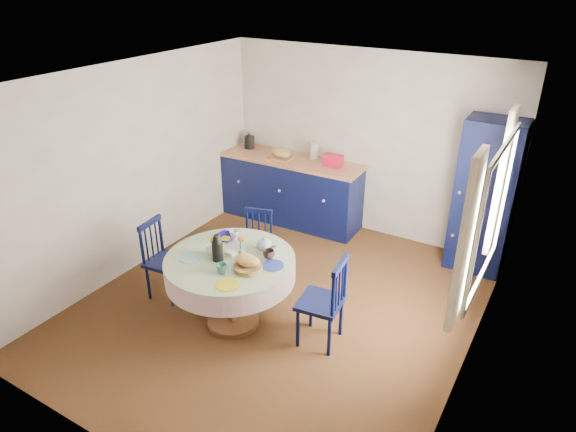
% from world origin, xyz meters
% --- Properties ---
extents(floor, '(4.50, 4.50, 0.00)m').
position_xyz_m(floor, '(0.00, 0.00, 0.00)').
color(floor, black).
rests_on(floor, ground).
extents(ceiling, '(4.50, 4.50, 0.00)m').
position_xyz_m(ceiling, '(0.00, 0.00, 2.50)').
color(ceiling, white).
rests_on(ceiling, wall_back).
extents(wall_back, '(4.00, 0.02, 2.50)m').
position_xyz_m(wall_back, '(0.00, 2.25, 1.25)').
color(wall_back, white).
rests_on(wall_back, floor).
extents(wall_left, '(0.02, 4.50, 2.50)m').
position_xyz_m(wall_left, '(-2.00, 0.00, 1.25)').
color(wall_left, white).
rests_on(wall_left, floor).
extents(wall_right, '(0.02, 4.50, 2.50)m').
position_xyz_m(wall_right, '(2.00, 0.00, 1.25)').
color(wall_right, white).
rests_on(wall_right, floor).
extents(window, '(0.10, 1.74, 1.45)m').
position_xyz_m(window, '(1.95, 0.30, 1.52)').
color(window, white).
rests_on(window, wall_right).
extents(kitchen_counter, '(2.17, 0.71, 1.20)m').
position_xyz_m(kitchen_counter, '(-1.00, 1.96, 0.49)').
color(kitchen_counter, black).
rests_on(kitchen_counter, floor).
extents(pantry_cabinet, '(0.66, 0.49, 1.89)m').
position_xyz_m(pantry_cabinet, '(1.66, 2.00, 0.95)').
color(pantry_cabinet, black).
rests_on(pantry_cabinet, floor).
extents(dining_table, '(1.31, 1.31, 1.08)m').
position_xyz_m(dining_table, '(-0.25, -0.49, 0.67)').
color(dining_table, brown).
rests_on(dining_table, floor).
extents(chair_left, '(0.43, 0.45, 0.91)m').
position_xyz_m(chair_left, '(-1.23, -0.45, 0.46)').
color(chair_left, black).
rests_on(chair_left, floor).
extents(chair_far, '(0.46, 0.45, 0.83)m').
position_xyz_m(chair_far, '(-0.57, 0.43, 0.42)').
color(chair_far, black).
rests_on(chair_far, floor).
extents(chair_right, '(0.46, 0.48, 0.96)m').
position_xyz_m(chair_right, '(0.70, -0.27, 0.49)').
color(chair_right, black).
rests_on(chair_right, floor).
extents(mug_a, '(0.12, 0.12, 0.09)m').
position_xyz_m(mug_a, '(-0.46, -0.52, 0.84)').
color(mug_a, silver).
rests_on(mug_a, dining_table).
extents(mug_b, '(0.10, 0.10, 0.10)m').
position_xyz_m(mug_b, '(-0.16, -0.75, 0.84)').
color(mug_b, '#2D685F').
rests_on(mug_b, dining_table).
extents(mug_c, '(0.12, 0.12, 0.09)m').
position_xyz_m(mug_c, '(0.08, -0.29, 0.84)').
color(mug_c, black).
rests_on(mug_c, dining_table).
extents(mug_d, '(0.10, 0.10, 0.10)m').
position_xyz_m(mug_d, '(-0.45, -0.14, 0.84)').
color(mug_d, silver).
rests_on(mug_d, dining_table).
extents(cobalt_bowl, '(0.22, 0.22, 0.06)m').
position_xyz_m(cobalt_bowl, '(-0.52, -0.21, 0.82)').
color(cobalt_bowl, navy).
rests_on(cobalt_bowl, dining_table).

